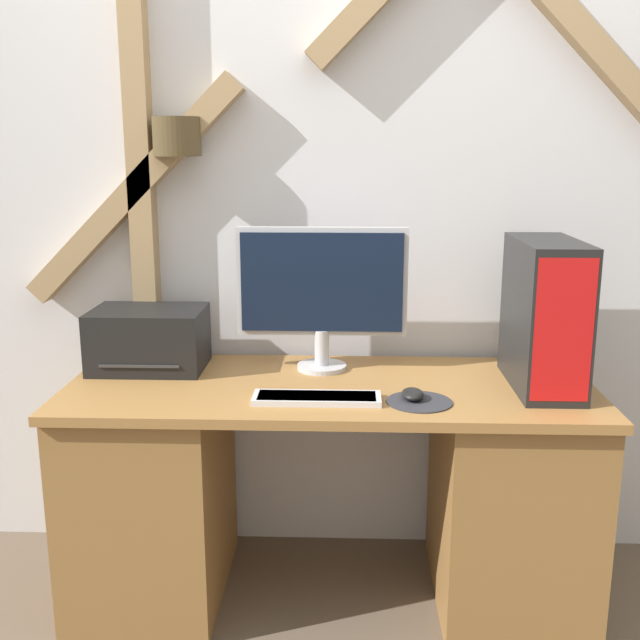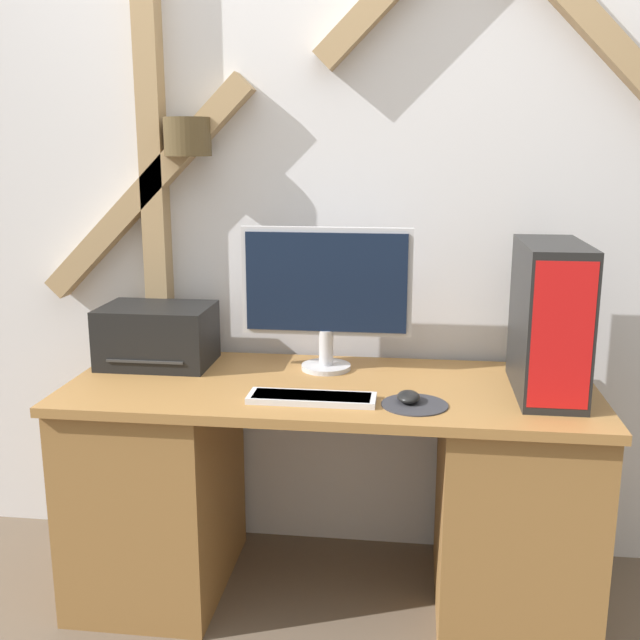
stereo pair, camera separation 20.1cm
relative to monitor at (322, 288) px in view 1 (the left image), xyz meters
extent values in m
cube|color=silver|center=(0.03, 0.22, 0.34)|extent=(6.40, 0.05, 2.70)
cube|color=#9E7F56|center=(-0.62, 0.15, 0.46)|extent=(0.08, 0.08, 1.29)
cube|color=#9E7F56|center=(-0.65, 0.15, 0.31)|extent=(0.78, 0.08, 0.78)
cube|color=#9E7F56|center=(0.84, 0.15, 0.79)|extent=(0.69, 0.08, 0.69)
cylinder|color=#4C3D23|center=(-0.48, 0.11, 0.48)|extent=(0.16, 0.16, 0.13)
cube|color=olive|center=(0.03, -0.16, -0.29)|extent=(1.65, 0.65, 0.03)
cube|color=olive|center=(-0.55, -0.16, -0.66)|extent=(0.46, 0.60, 0.70)
cube|color=olive|center=(0.62, -0.16, -0.66)|extent=(0.46, 0.60, 0.70)
cylinder|color=#B7B7BC|center=(0.00, 0.00, -0.27)|extent=(0.17, 0.17, 0.02)
cylinder|color=#B7B7BC|center=(0.00, 0.00, -0.20)|extent=(0.05, 0.05, 0.12)
cube|color=#B7B7BC|center=(0.00, 0.01, 0.02)|extent=(0.56, 0.03, 0.36)
cube|color=black|center=(0.00, -0.01, 0.02)|extent=(0.53, 0.01, 0.33)
cube|color=silver|center=(0.00, -0.33, -0.27)|extent=(0.38, 0.11, 0.02)
cube|color=white|center=(0.00, -0.33, -0.26)|extent=(0.35, 0.10, 0.01)
cylinder|color=#2D2D33|center=(0.30, -0.33, -0.27)|extent=(0.19, 0.19, 0.00)
ellipsoid|color=black|center=(0.28, -0.31, -0.26)|extent=(0.07, 0.09, 0.03)
cube|color=black|center=(0.69, -0.16, -0.05)|extent=(0.18, 0.42, 0.46)
cube|color=red|center=(0.69, -0.36, -0.05)|extent=(0.16, 0.01, 0.41)
cube|color=black|center=(-0.58, -0.01, -0.17)|extent=(0.37, 0.26, 0.20)
cube|color=#333333|center=(-0.58, -0.09, -0.23)|extent=(0.26, 0.12, 0.01)
camera|label=1|loc=(0.08, -2.41, 0.45)|focal=42.00mm
camera|label=2|loc=(0.28, -2.39, 0.45)|focal=42.00mm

